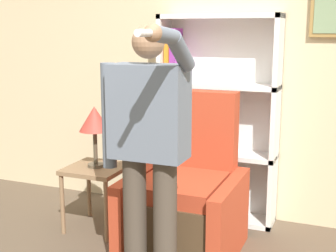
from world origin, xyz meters
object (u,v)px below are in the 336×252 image
(bookcase, at_px, (208,121))
(armchair, at_px, (186,202))
(person_standing, at_px, (148,144))
(table_lamp, at_px, (95,121))
(side_table, at_px, (96,177))

(bookcase, xyz_separation_m, armchair, (0.05, -0.70, -0.50))
(bookcase, xyz_separation_m, person_standing, (0.04, -1.38, 0.10))
(bookcase, relative_size, armchair, 1.50)
(bookcase, height_order, table_lamp, bookcase)
(side_table, relative_size, table_lamp, 1.07)
(bookcase, xyz_separation_m, side_table, (-0.78, -0.63, -0.42))
(armchair, bearing_deg, person_standing, -90.91)
(side_table, bearing_deg, table_lamp, 90.00)
(bookcase, distance_m, side_table, 1.09)
(bookcase, height_order, side_table, bookcase)
(person_standing, height_order, side_table, person_standing)
(person_standing, bearing_deg, bookcase, 91.75)
(table_lamp, bearing_deg, armchair, -4.68)
(bookcase, relative_size, person_standing, 1.06)
(person_standing, distance_m, table_lamp, 1.11)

